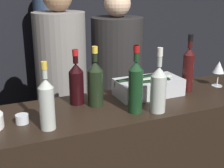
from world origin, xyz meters
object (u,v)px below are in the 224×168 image
at_px(person_grey_polo, 54,55).
at_px(person_in_hoodie, 62,87).
at_px(rose_wine_bottle, 47,102).
at_px(person_blond_tee, 117,84).
at_px(red_wine_bottle_black_foil, 188,68).
at_px(red_wine_bottle_burgundy, 136,85).
at_px(ice_bin_with_bottles, 148,86).
at_px(red_wine_bottle_tall, 76,82).
at_px(white_wine_bottle, 158,88).
at_px(candle_votive, 22,119).
at_px(wine_glass, 219,68).
at_px(champagne_bottle, 95,82).

bearing_deg(person_grey_polo, person_in_hoodie, -114.41).
relative_size(rose_wine_bottle, person_blond_tee, 0.19).
relative_size(person_blond_tee, person_grey_polo, 0.92).
bearing_deg(red_wine_bottle_black_foil, rose_wine_bottle, -168.71).
bearing_deg(red_wine_bottle_black_foil, person_blond_tee, 102.60).
bearing_deg(red_wine_bottle_burgundy, ice_bin_with_bottles, 46.65).
bearing_deg(red_wine_bottle_tall, white_wine_bottle, -38.11).
bearing_deg(ice_bin_with_bottles, red_wine_bottle_tall, 174.98).
bearing_deg(white_wine_bottle, person_in_hoodie, 107.57).
xyz_separation_m(candle_votive, rose_wine_bottle, (0.10, -0.11, 0.11)).
bearing_deg(white_wine_bottle, candle_votive, 168.66).
height_order(red_wine_bottle_black_foil, person_grey_polo, person_grey_polo).
xyz_separation_m(red_wine_bottle_tall, red_wine_bottle_burgundy, (0.25, -0.24, 0.02)).
bearing_deg(person_blond_tee, red_wine_bottle_burgundy, -174.60).
bearing_deg(wine_glass, red_wine_bottle_burgundy, -166.42).
relative_size(red_wine_bottle_tall, person_grey_polo, 0.17).
height_order(red_wine_bottle_burgundy, red_wine_bottle_black_foil, same).
bearing_deg(wine_glass, ice_bin_with_bottles, 176.53).
relative_size(candle_votive, champagne_bottle, 0.19).
bearing_deg(champagne_bottle, red_wine_bottle_burgundy, -47.98).
bearing_deg(person_in_hoodie, ice_bin_with_bottles, -36.47).
xyz_separation_m(red_wine_bottle_burgundy, red_wine_bottle_black_foil, (0.46, 0.17, 0.00)).
relative_size(candle_votive, red_wine_bottle_tall, 0.20).
relative_size(rose_wine_bottle, red_wine_bottle_black_foil, 0.90).
distance_m(ice_bin_with_bottles, candle_votive, 0.77).
xyz_separation_m(ice_bin_with_bottles, red_wine_bottle_black_foil, (0.27, -0.03, 0.09)).
relative_size(wine_glass, red_wine_bottle_burgundy, 0.47).
bearing_deg(red_wine_bottle_black_foil, person_grey_polo, 106.99).
xyz_separation_m(red_wine_bottle_black_foil, person_grey_polo, (-0.49, 1.59, -0.20)).
distance_m(champagne_bottle, person_blond_tee, 0.90).
bearing_deg(wine_glass, red_wine_bottle_black_foil, 179.66).
bearing_deg(candle_votive, rose_wine_bottle, -46.47).
bearing_deg(wine_glass, champagne_bottle, 179.69).
xyz_separation_m(wine_glass, person_in_hoodie, (-0.88, 0.70, -0.23)).
distance_m(rose_wine_bottle, person_grey_polo, 1.84).
bearing_deg(red_wine_bottle_tall, candle_votive, -156.08).
height_order(candle_votive, white_wine_bottle, white_wine_bottle).
bearing_deg(rose_wine_bottle, red_wine_bottle_tall, 48.83).
height_order(rose_wine_bottle, champagne_bottle, champagne_bottle).
bearing_deg(wine_glass, person_blond_tee, 119.35).
relative_size(ice_bin_with_bottles, wine_glass, 2.37).
bearing_deg(red_wine_bottle_burgundy, person_grey_polo, 90.72).
distance_m(ice_bin_with_bottles, rose_wine_bottle, 0.70).
bearing_deg(red_wine_bottle_burgundy, white_wine_bottle, -20.38).
distance_m(champagne_bottle, person_in_hoodie, 0.73).
height_order(red_wine_bottle_burgundy, person_in_hoodie, person_in_hoodie).
bearing_deg(white_wine_bottle, champagne_bottle, 141.25).
bearing_deg(person_blond_tee, person_grey_polo, 44.50).
relative_size(ice_bin_with_bottles, white_wine_bottle, 1.16).
xyz_separation_m(person_in_hoodie, person_blond_tee, (0.48, 0.03, -0.04)).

